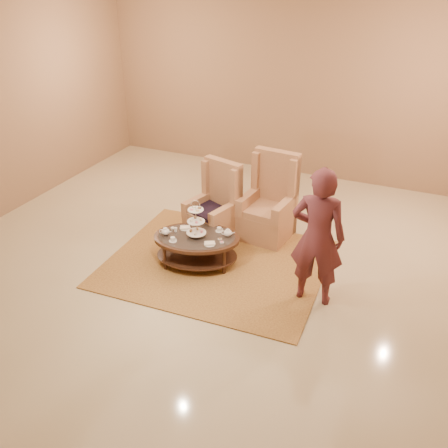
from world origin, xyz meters
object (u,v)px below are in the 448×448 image
at_px(tea_table, 197,241).
at_px(person, 318,237).
at_px(armchair_left, 216,213).
at_px(armchair_right, 269,209).

bearing_deg(tea_table, person, -21.34).
distance_m(armchair_left, person, 2.15).
distance_m(armchair_right, person, 1.83).
bearing_deg(armchair_right, person, -45.68).
relative_size(armchair_left, armchair_right, 0.91).
distance_m(tea_table, armchair_left, 0.85).
bearing_deg(armchair_left, tea_table, -68.29).
bearing_deg(person, armchair_left, -32.43).
relative_size(tea_table, person, 0.77).
xyz_separation_m(armchair_right, person, (1.09, -1.39, 0.47)).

